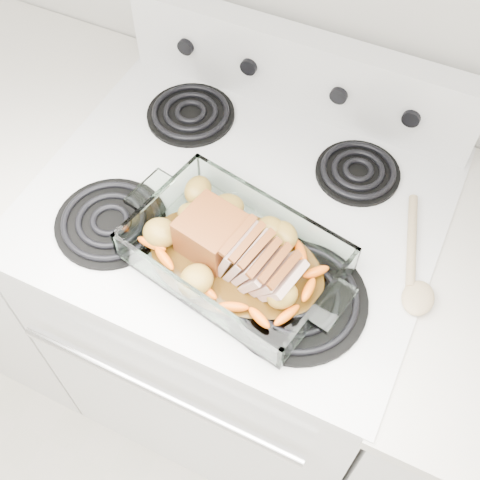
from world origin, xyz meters
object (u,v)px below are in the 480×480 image
at_px(electric_range, 239,307).
at_px(pork_roast, 228,246).
at_px(baking_dish, 235,258).
at_px(counter_left, 30,220).

relative_size(electric_range, pork_roast, 4.92).
height_order(electric_range, pork_roast, electric_range).
distance_m(electric_range, baking_dish, 0.51).
distance_m(counter_left, pork_roast, 0.90).
xyz_separation_m(electric_range, counter_left, (-0.67, -0.00, -0.02)).
height_order(counter_left, baking_dish, baking_dish).
height_order(baking_dish, pork_roast, pork_roast).
bearing_deg(counter_left, baking_dish, -11.05).
xyz_separation_m(electric_range, pork_roast, (0.05, -0.14, 0.51)).
bearing_deg(electric_range, counter_left, -179.90).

